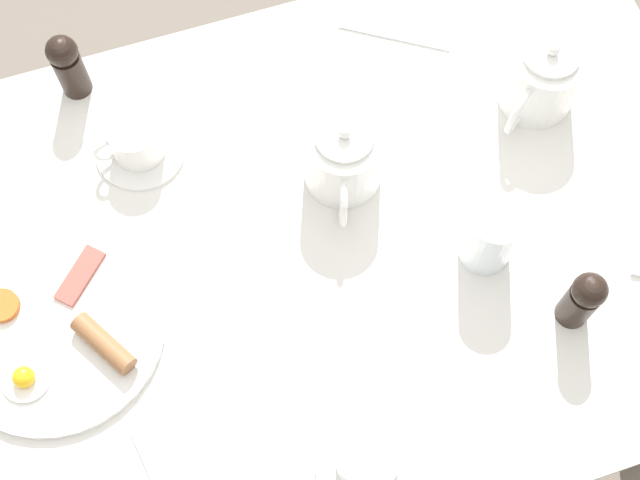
% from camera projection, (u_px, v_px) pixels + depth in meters
% --- Properties ---
extents(ground_plane, '(8.00, 8.00, 0.00)m').
position_uv_depth(ground_plane, '(320.00, 374.00, 1.94)').
color(ground_plane, '#70665B').
extents(table, '(0.84, 1.23, 0.73)m').
position_uv_depth(table, '(320.00, 263.00, 1.33)').
color(table, silver).
rests_on(table, ground_plane).
extents(breakfast_plate, '(0.30, 0.30, 0.04)m').
position_uv_depth(breakfast_plate, '(57.00, 330.00, 1.21)').
color(breakfast_plate, white).
rests_on(breakfast_plate, table).
extents(teapot_near, '(0.20, 0.11, 0.14)m').
position_uv_depth(teapot_near, '(343.00, 158.00, 1.26)').
color(teapot_near, white).
rests_on(teapot_near, table).
extents(teapot_far, '(0.14, 0.17, 0.14)m').
position_uv_depth(teapot_far, '(542.00, 78.00, 1.31)').
color(teapot_far, white).
rests_on(teapot_far, table).
extents(teacup_with_saucer_left, '(0.13, 0.13, 0.07)m').
position_uv_depth(teacup_with_saucer_left, '(137.00, 142.00, 1.30)').
color(teacup_with_saucer_left, white).
rests_on(teacup_with_saucer_left, table).
extents(teacup_with_saucer_right, '(0.13, 0.13, 0.07)m').
position_uv_depth(teacup_with_saucer_right, '(368.00, 462.00, 1.12)').
color(teacup_with_saucer_right, white).
rests_on(teacup_with_saucer_right, table).
extents(water_glass_short, '(0.07, 0.07, 0.12)m').
position_uv_depth(water_glass_short, '(491.00, 236.00, 1.21)').
color(water_glass_short, white).
rests_on(water_glass_short, table).
extents(pepper_grinder, '(0.05, 0.05, 0.12)m').
position_uv_depth(pepper_grinder, '(68.00, 65.00, 1.31)').
color(pepper_grinder, black).
rests_on(pepper_grinder, table).
extents(salt_grinder, '(0.05, 0.05, 0.12)m').
position_uv_depth(salt_grinder, '(583.00, 299.00, 1.17)').
color(salt_grinder, black).
rests_on(salt_grinder, table).
extents(fork_by_plate, '(0.11, 0.16, 0.00)m').
position_uv_depth(fork_by_plate, '(394.00, 36.00, 1.40)').
color(fork_by_plate, silver).
rests_on(fork_by_plate, table).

